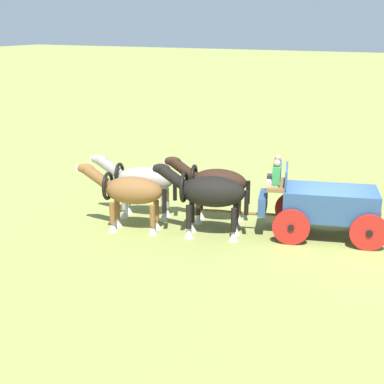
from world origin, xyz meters
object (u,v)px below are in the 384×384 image
Objects in this scene: draft_horse_rear_near at (209,193)px; draft_horse_rear_off at (214,184)px; show_wagon at (324,203)px; draft_horse_lead_near at (129,192)px; draft_horse_lead_off at (140,181)px.

draft_horse_rear_near is 1.05× the size of draft_horse_rear_off.
show_wagon is at bearing -154.70° from draft_horse_rear_near.
show_wagon reaches higher than draft_horse_rear_off.
draft_horse_rear_near is 1.04× the size of draft_horse_lead_near.
draft_horse_lead_near reaches higher than draft_horse_lead_off.
draft_horse_rear_off is 0.99× the size of draft_horse_lead_near.
draft_horse_rear_near is 1.30m from draft_horse_rear_off.
show_wagon reaches higher than draft_horse_rear_near.
draft_horse_rear_near reaches higher than draft_horse_lead_near.
show_wagon is 1.91× the size of draft_horse_rear_near.
draft_horse_rear_off reaches higher than draft_horse_lead_near.
draft_horse_lead_near is at bearing 41.62° from draft_horse_rear_off.
draft_horse_lead_off is (6.18, 0.99, 0.20)m from show_wagon.
draft_horse_rear_off reaches higher than draft_horse_lead_off.
draft_horse_rear_off is 0.96× the size of draft_horse_lead_off.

